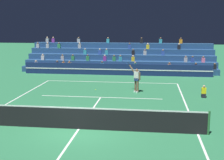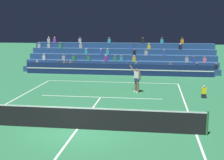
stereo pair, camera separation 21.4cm
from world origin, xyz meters
The scene contains 8 objects.
ground_plane centered at (0.00, 0.00, 0.00)m, with size 120.00×120.00×0.00m, color #2D7A4C.
court_lines centered at (0.00, 0.00, 0.00)m, with size 11.10×23.90×0.01m.
tennis_net centered at (0.00, 0.00, 0.54)m, with size 12.00×0.10×1.10m.
sponsor_banner_wall centered at (0.00, 15.56, 0.55)m, with size 18.00×0.26×1.10m.
bleacher_stand centered at (-0.01, 19.36, 1.02)m, with size 19.63×4.75×3.38m.
ball_kid_courtside centered at (6.87, 7.25, 0.33)m, with size 0.30×0.36×0.84m.
tennis_player centered at (2.29, 8.33, 0.98)m, with size 1.16×0.63×2.38m.
tennis_ball centered at (-0.75, 8.61, 0.03)m, with size 0.07×0.07×0.07m, color #C6DB33.
Camera 2 is at (3.56, -13.74, 4.97)m, focal length 50.00 mm.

